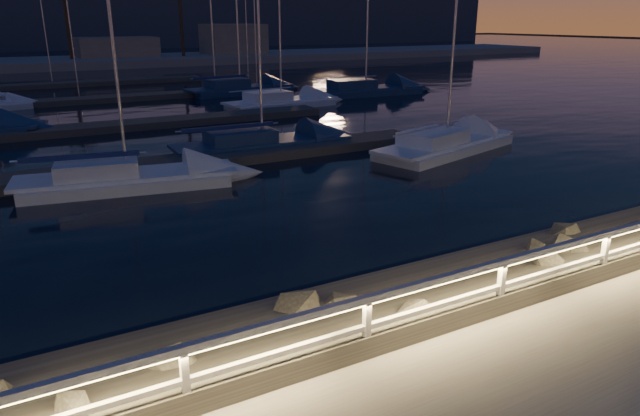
# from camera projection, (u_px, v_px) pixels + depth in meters

# --- Properties ---
(ground) EXTENTS (400.00, 400.00, 0.00)m
(ground) POSITION_uv_depth(u_px,v_px,m) (458.00, 323.00, 10.33)
(ground) COLOR #A59E95
(ground) RESTS_ON ground
(harbor_water) EXTENTS (400.00, 440.00, 0.60)m
(harbor_water) POSITION_uv_depth(u_px,v_px,m) (123.00, 121.00, 36.52)
(harbor_water) COLOR black
(harbor_water) RESTS_ON ground
(guard_rail) EXTENTS (44.11, 0.12, 1.06)m
(guard_rail) POSITION_uv_depth(u_px,v_px,m) (458.00, 286.00, 10.06)
(guard_rail) COLOR white
(guard_rail) RESTS_ON ground
(riprap) EXTENTS (28.16, 2.83, 1.34)m
(riprap) POSITION_uv_depth(u_px,v_px,m) (130.00, 371.00, 9.45)
(riprap) COLOR #666257
(riprap) RESTS_ON ground
(floating_docks) EXTENTS (22.00, 36.00, 0.40)m
(floating_docks) POSITION_uv_depth(u_px,v_px,m) (118.00, 109.00, 37.40)
(floating_docks) COLOR #635B52
(floating_docks) RESTS_ON ground
(far_shore) EXTENTS (160.00, 14.00, 5.20)m
(far_shore) POSITION_uv_depth(u_px,v_px,m) (53.00, 60.00, 71.57)
(far_shore) COLOR #A59E95
(far_shore) RESTS_ON ground
(sailboat_c) EXTENTS (7.94, 3.55, 13.03)m
(sailboat_c) POSITION_uv_depth(u_px,v_px,m) (121.00, 177.00, 20.56)
(sailboat_c) COLOR white
(sailboat_c) RESTS_ON ground
(sailboat_d) EXTENTS (8.70, 4.63, 14.18)m
(sailboat_d) POSITION_uv_depth(u_px,v_px,m) (444.00, 144.00, 26.06)
(sailboat_d) COLOR white
(sailboat_d) RESTS_ON ground
(sailboat_g) EXTENTS (8.35, 3.28, 13.81)m
(sailboat_g) POSITION_uv_depth(u_px,v_px,m) (278.00, 102.00, 39.15)
(sailboat_g) COLOR white
(sailboat_g) RESTS_ON ground
(sailboat_h) EXTENTS (8.32, 2.73, 13.93)m
(sailboat_h) POSITION_uv_depth(u_px,v_px,m) (258.00, 143.00, 26.18)
(sailboat_h) COLOR navy
(sailboat_h) RESTS_ON ground
(sailboat_k) EXTENTS (9.14, 3.73, 15.08)m
(sailboat_k) POSITION_uv_depth(u_px,v_px,m) (237.00, 88.00, 46.23)
(sailboat_k) COLOR navy
(sailboat_k) RESTS_ON ground
(sailboat_l) EXTENTS (9.88, 3.55, 16.40)m
(sailboat_l) POSITION_uv_depth(u_px,v_px,m) (363.00, 89.00, 45.69)
(sailboat_l) COLOR navy
(sailboat_l) RESTS_ON ground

